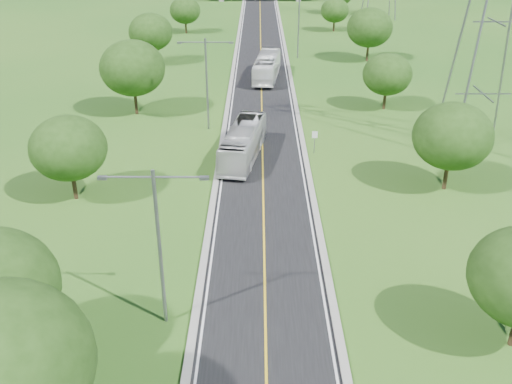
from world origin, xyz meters
TOP-DOWN VIEW (x-y plane):
  - ground at (0.00, 60.00)m, footprint 260.00×260.00m
  - road at (0.00, 66.00)m, footprint 8.00×150.00m
  - curb_left at (-4.25, 66.00)m, footprint 0.50×150.00m
  - curb_right at (4.25, 66.00)m, footprint 0.50×150.00m
  - speed_limit_sign at (5.20, 37.98)m, footprint 0.55×0.09m
  - streetlight_near_left at (-6.00, 12.00)m, footprint 5.90×0.25m
  - streetlight_mid_left at (-6.00, 45.00)m, footprint 5.90×0.25m
  - streetlight_far_right at (6.00, 78.00)m, footprint 5.90×0.25m
  - power_tower_near at (22.00, 40.00)m, footprint 9.00×6.40m
  - tree_lb at (-16.00, 28.00)m, footprint 6.30×6.30m
  - tree_lc at (-15.00, 50.00)m, footprint 7.56×7.56m
  - tree_ld at (-17.00, 74.00)m, footprint 6.72×6.72m
  - tree_le at (-14.50, 98.00)m, footprint 5.88×5.88m
  - tree_rb at (16.00, 30.00)m, footprint 6.72×6.72m
  - tree_rc at (15.00, 52.00)m, footprint 5.88×5.88m
  - tree_rd at (17.00, 76.00)m, footprint 7.14×7.14m
  - tree_re at (14.50, 100.00)m, footprint 5.46×5.46m
  - bus_outbound at (0.80, 65.36)m, footprint 4.26×12.55m
  - bus_inbound at (-1.91, 36.64)m, footprint 4.69×12.01m

SIDE VIEW (x-z plane):
  - ground at x=0.00m, z-range 0.00..0.00m
  - road at x=0.00m, z-range 0.00..0.06m
  - curb_left at x=-4.25m, z-range 0.00..0.22m
  - curb_right at x=4.25m, z-range 0.00..0.22m
  - speed_limit_sign at x=5.20m, z-range 0.40..2.80m
  - bus_inbound at x=-1.91m, z-range 0.06..3.32m
  - bus_outbound at x=0.80m, z-range 0.06..3.49m
  - tree_re at x=14.50m, z-range 0.85..7.20m
  - tree_le at x=-14.50m, z-range 0.91..7.75m
  - tree_rc at x=15.00m, z-range 0.91..7.75m
  - tree_lb at x=-16.00m, z-range 0.98..8.31m
  - tree_ld at x=-17.00m, z-range 1.05..8.86m
  - tree_rb at x=16.00m, z-range 1.05..8.86m
  - tree_rd at x=17.00m, z-range 1.11..9.42m
  - tree_lc at x=-15.00m, z-range 1.18..9.97m
  - streetlight_near_left at x=-6.00m, z-range 0.94..10.94m
  - streetlight_mid_left at x=-6.00m, z-range 0.94..10.94m
  - streetlight_far_right at x=6.00m, z-range 0.94..10.94m
  - power_tower_near at x=22.00m, z-range 0.01..28.01m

